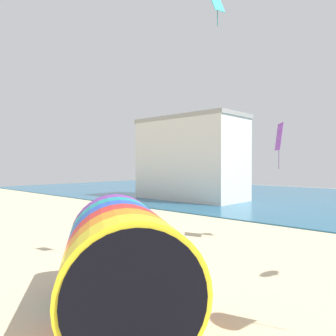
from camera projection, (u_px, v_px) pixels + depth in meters
The scene contains 4 objects.
giant_inflatable_tube at pixel (122, 260), 9.74m from camera, with size 6.98×6.23×3.39m.
kite_purple_diamond at pixel (279, 137), 18.78m from camera, with size 0.84×0.98×2.63m.
kite_cyan_diamond at pixel (217, 5), 13.34m from camera, with size 0.48×0.60×1.26m.
promenade_building at pixel (190, 159), 41.25m from camera, with size 13.80×6.63×10.43m.
Camera 1 is at (6.96, -4.79, 4.58)m, focal length 35.00 mm.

